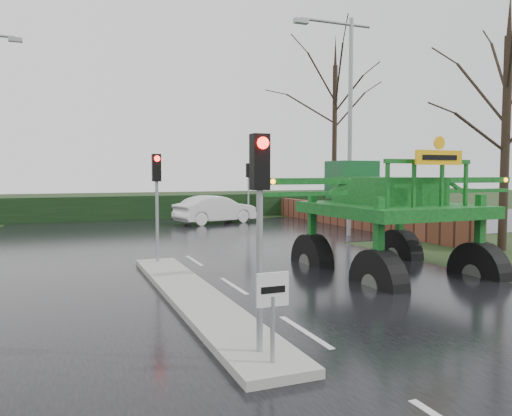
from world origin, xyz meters
name	(u,v)px	position (x,y,z in m)	size (l,w,h in m)	color
ground	(305,333)	(0.00, 0.00, 0.00)	(140.00, 140.00, 0.00)	black
road_main	(180,252)	(0.00, 10.00, 0.00)	(14.00, 80.00, 0.02)	black
road_cross	(152,234)	(0.00, 16.00, 0.01)	(80.00, 12.00, 0.02)	black
median_island	(194,297)	(-1.30, 3.00, 0.09)	(1.20, 10.00, 0.16)	gray
hedge_row	(129,208)	(0.00, 24.00, 0.75)	(44.00, 0.90, 1.50)	black
brick_wall	(341,215)	(10.50, 16.00, 0.60)	(0.40, 20.00, 1.20)	#592D1E
keep_left_sign	(273,303)	(-1.30, -1.50, 1.06)	(0.50, 0.07, 1.35)	gray
traffic_signal_near	(260,196)	(-1.30, -1.01, 2.59)	(0.26, 0.33, 3.52)	gray
traffic_signal_mid	(157,184)	(-1.30, 7.49, 2.59)	(0.26, 0.33, 3.52)	gray
traffic_signal_far	(248,179)	(6.50, 20.01, 2.59)	(0.26, 0.33, 3.52)	gray
street_light_right	(345,107)	(8.19, 12.00, 5.99)	(3.85, 0.30, 10.00)	gray
tree_right_near	(506,112)	(11.50, 6.00, 5.20)	(5.60, 5.60, 9.64)	black
tree_right_far	(335,119)	(13.00, 21.00, 6.50)	(7.00, 7.00, 12.05)	black
crop_sprayer	(374,197)	(3.50, 2.88, 2.31)	(8.73, 5.52, 4.88)	black
white_sedan	(216,224)	(4.34, 19.69, 0.00)	(1.70, 4.88, 1.61)	white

